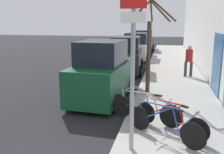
{
  "coord_description": "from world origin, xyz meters",
  "views": [
    {
      "loc": [
        2.15,
        -2.54,
        3.06
      ],
      "look_at": [
        0.61,
        4.56,
        1.45
      ],
      "focal_mm": 40.0,
      "sensor_mm": 36.0,
      "label": 1
    }
  ],
  "objects_px": {
    "signpost": "(133,67)",
    "parked_car_1": "(126,56)",
    "bicycle_2": "(145,109)",
    "parked_car_0": "(103,73)",
    "bicycle_0": "(164,124)",
    "pedestrian_near": "(189,59)",
    "parked_car_3": "(143,42)",
    "bicycle_1": "(170,119)",
    "street_tree": "(149,45)",
    "parked_car_2": "(137,47)"
  },
  "relations": [
    {
      "from": "bicycle_0",
      "to": "parked_car_3",
      "type": "xyz_separation_m",
      "value": [
        -2.37,
        20.22,
        0.46
      ]
    },
    {
      "from": "parked_car_2",
      "to": "street_tree",
      "type": "bearing_deg",
      "value": -79.64
    },
    {
      "from": "parked_car_0",
      "to": "parked_car_2",
      "type": "distance_m",
      "value": 11.38
    },
    {
      "from": "parked_car_2",
      "to": "signpost",
      "type": "bearing_deg",
      "value": -82.58
    },
    {
      "from": "signpost",
      "to": "street_tree",
      "type": "distance_m",
      "value": 5.02
    },
    {
      "from": "bicycle_2",
      "to": "parked_car_3",
      "type": "distance_m",
      "value": 19.31
    },
    {
      "from": "signpost",
      "to": "pedestrian_near",
      "type": "height_order",
      "value": "signpost"
    },
    {
      "from": "bicycle_2",
      "to": "parked_car_2",
      "type": "bearing_deg",
      "value": 27.54
    },
    {
      "from": "bicycle_2",
      "to": "pedestrian_near",
      "type": "xyz_separation_m",
      "value": [
        1.75,
        6.84,
        0.58
      ]
    },
    {
      "from": "bicycle_1",
      "to": "pedestrian_near",
      "type": "height_order",
      "value": "pedestrian_near"
    },
    {
      "from": "bicycle_0",
      "to": "bicycle_2",
      "type": "distance_m",
      "value": 1.14
    },
    {
      "from": "bicycle_0",
      "to": "parked_car_0",
      "type": "height_order",
      "value": "parked_car_0"
    },
    {
      "from": "parked_car_3",
      "to": "pedestrian_near",
      "type": "distance_m",
      "value": 12.89
    },
    {
      "from": "bicycle_1",
      "to": "bicycle_2",
      "type": "xyz_separation_m",
      "value": [
        -0.71,
        0.53,
        0.02
      ]
    },
    {
      "from": "bicycle_0",
      "to": "parked_car_0",
      "type": "distance_m",
      "value": 4.17
    },
    {
      "from": "bicycle_2",
      "to": "pedestrian_near",
      "type": "height_order",
      "value": "pedestrian_near"
    },
    {
      "from": "bicycle_0",
      "to": "pedestrian_near",
      "type": "distance_m",
      "value": 7.95
    },
    {
      "from": "pedestrian_near",
      "to": "street_tree",
      "type": "distance_m",
      "value": 4.15
    },
    {
      "from": "bicycle_2",
      "to": "street_tree",
      "type": "height_order",
      "value": "street_tree"
    },
    {
      "from": "signpost",
      "to": "parked_car_1",
      "type": "bearing_deg",
      "value": 99.68
    },
    {
      "from": "parked_car_3",
      "to": "street_tree",
      "type": "height_order",
      "value": "street_tree"
    },
    {
      "from": "parked_car_0",
      "to": "street_tree",
      "type": "height_order",
      "value": "street_tree"
    },
    {
      "from": "street_tree",
      "to": "bicycle_2",
      "type": "bearing_deg",
      "value": -87.04
    },
    {
      "from": "signpost",
      "to": "parked_car_2",
      "type": "relative_size",
      "value": 0.75
    },
    {
      "from": "parked_car_1",
      "to": "pedestrian_near",
      "type": "height_order",
      "value": "parked_car_1"
    },
    {
      "from": "parked_car_1",
      "to": "parked_car_3",
      "type": "bearing_deg",
      "value": 86.42
    },
    {
      "from": "parked_car_3",
      "to": "street_tree",
      "type": "distance_m",
      "value": 16.04
    },
    {
      "from": "parked_car_1",
      "to": "parked_car_2",
      "type": "height_order",
      "value": "parked_car_1"
    },
    {
      "from": "parked_car_0",
      "to": "street_tree",
      "type": "distance_m",
      "value": 2.23
    },
    {
      "from": "bicycle_2",
      "to": "parked_car_3",
      "type": "relative_size",
      "value": 0.48
    },
    {
      "from": "bicycle_0",
      "to": "bicycle_2",
      "type": "xyz_separation_m",
      "value": [
        -0.55,
        1.0,
        0.01
      ]
    },
    {
      "from": "parked_car_0",
      "to": "parked_car_3",
      "type": "distance_m",
      "value": 16.87
    },
    {
      "from": "signpost",
      "to": "bicycle_0",
      "type": "distance_m",
      "value": 1.86
    },
    {
      "from": "bicycle_1",
      "to": "parked_car_1",
      "type": "height_order",
      "value": "parked_car_1"
    },
    {
      "from": "parked_car_2",
      "to": "pedestrian_near",
      "type": "distance_m",
      "value": 7.77
    },
    {
      "from": "parked_car_0",
      "to": "parked_car_1",
      "type": "relative_size",
      "value": 0.93
    },
    {
      "from": "parked_car_1",
      "to": "parked_car_2",
      "type": "bearing_deg",
      "value": 86.55
    },
    {
      "from": "pedestrian_near",
      "to": "parked_car_0",
      "type": "bearing_deg",
      "value": 46.71
    },
    {
      "from": "parked_car_1",
      "to": "street_tree",
      "type": "height_order",
      "value": "street_tree"
    },
    {
      "from": "bicycle_0",
      "to": "parked_car_1",
      "type": "distance_m",
      "value": 9.44
    },
    {
      "from": "street_tree",
      "to": "bicycle_0",
      "type": "bearing_deg",
      "value": -80.44
    },
    {
      "from": "bicycle_2",
      "to": "parked_car_1",
      "type": "distance_m",
      "value": 8.34
    },
    {
      "from": "parked_car_3",
      "to": "pedestrian_near",
      "type": "xyz_separation_m",
      "value": [
        3.56,
        -12.38,
        0.13
      ]
    },
    {
      "from": "signpost",
      "to": "parked_car_1",
      "type": "xyz_separation_m",
      "value": [
        -1.68,
        9.83,
        -1.1
      ]
    },
    {
      "from": "parked_car_3",
      "to": "bicycle_2",
      "type": "bearing_deg",
      "value": -81.85
    },
    {
      "from": "bicycle_1",
      "to": "parked_car_2",
      "type": "height_order",
      "value": "parked_car_2"
    },
    {
      "from": "bicycle_2",
      "to": "parked_car_0",
      "type": "bearing_deg",
      "value": 58.47
    },
    {
      "from": "pedestrian_near",
      "to": "street_tree",
      "type": "bearing_deg",
      "value": 57.06
    },
    {
      "from": "parked_car_0",
      "to": "pedestrian_near",
      "type": "bearing_deg",
      "value": 54.35
    },
    {
      "from": "signpost",
      "to": "bicycle_1",
      "type": "relative_size",
      "value": 1.9
    }
  ]
}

